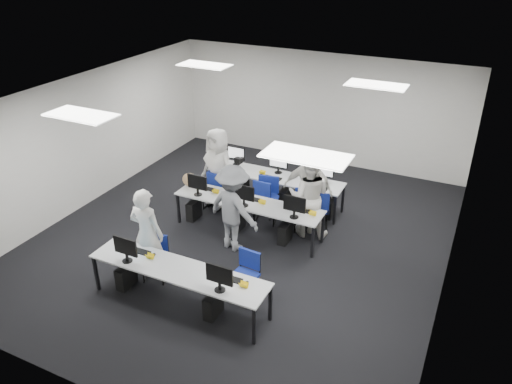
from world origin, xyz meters
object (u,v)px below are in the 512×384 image
at_px(desk_mid, 248,204).
at_px(chair_3, 266,207).
at_px(desk_front, 178,271).
at_px(student_1, 309,196).
at_px(chair_0, 157,265).
at_px(chair_4, 304,217).
at_px(chair_1, 244,284).
at_px(chair_2, 214,197).
at_px(chair_7, 318,216).
at_px(chair_5, 220,195).
at_px(chair_6, 265,203).
at_px(student_2, 218,168).
at_px(student_3, 308,190).
at_px(student_0, 147,234).
at_px(photographer, 233,208).

height_order(desk_mid, chair_3, chair_3).
relative_size(desk_front, student_1, 1.78).
distance_m(chair_0, chair_4, 3.35).
distance_m(chair_1, chair_2, 3.37).
distance_m(desk_mid, chair_4, 1.27).
xyz_separation_m(chair_3, chair_4, (0.87, 0.02, -0.03)).
relative_size(chair_0, chair_7, 0.88).
bearing_deg(chair_4, chair_5, 155.89).
bearing_deg(chair_6, student_2, 179.69).
distance_m(chair_0, student_3, 3.46).
relative_size(chair_3, chair_5, 1.09).
relative_size(chair_7, student_0, 0.52).
distance_m(chair_7, student_2, 2.53).
distance_m(desk_mid, chair_7, 1.55).
relative_size(chair_2, student_1, 0.46).
distance_m(desk_mid, chair_6, 0.94).
bearing_deg(chair_6, desk_mid, -90.75).
bearing_deg(desk_mid, chair_3, 78.97).
xyz_separation_m(chair_5, photographer, (1.10, -1.40, 0.62)).
height_order(desk_front, chair_2, chair_2).
height_order(chair_6, student_1, student_1).
bearing_deg(chair_3, chair_4, -9.97).
distance_m(desk_front, student_3, 3.47).
relative_size(chair_2, student_3, 0.46).
height_order(student_0, student_1, student_1).
height_order(chair_2, chair_6, chair_6).
bearing_deg(chair_7, photographer, -150.59).
xyz_separation_m(chair_5, chair_7, (2.37, 0.05, 0.01)).
height_order(chair_1, chair_2, chair_1).
height_order(student_0, student_2, student_2).
height_order(chair_0, chair_1, chair_1).
xyz_separation_m(chair_2, student_3, (2.25, 0.04, 0.65)).
bearing_deg(chair_2, chair_1, -56.61).
height_order(chair_7, student_0, student_0).
xyz_separation_m(desk_front, chair_7, (1.26, 3.41, -0.39)).
distance_m(chair_4, chair_7, 0.30).
height_order(chair_1, student_2, student_2).
relative_size(chair_0, chair_1, 0.93).
bearing_deg(student_2, desk_front, -53.40).
relative_size(chair_1, student_0, 0.49).
height_order(chair_3, student_3, student_3).
distance_m(desk_front, chair_1, 1.18).
relative_size(desk_mid, chair_2, 3.85).
xyz_separation_m(chair_7, student_0, (-2.22, -2.95, 0.60)).
relative_size(desk_mid, chair_1, 3.64).
bearing_deg(chair_3, chair_6, 108.90).
bearing_deg(chair_5, chair_7, 6.38).
xyz_separation_m(student_0, student_2, (-0.23, 2.99, 0.03)).
distance_m(chair_3, student_1, 1.20).
distance_m(chair_3, student_3, 1.10).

